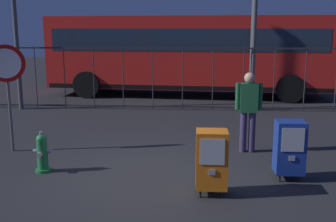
% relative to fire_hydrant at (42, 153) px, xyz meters
% --- Properties ---
extents(ground_plane, '(60.00, 60.00, 0.00)m').
position_rel_fire_hydrant_xyz_m(ground_plane, '(1.89, 0.01, -0.35)').
color(ground_plane, '#262628').
extents(fire_hydrant, '(0.33, 0.32, 0.75)m').
position_rel_fire_hydrant_xyz_m(fire_hydrant, '(0.00, 0.00, 0.00)').
color(fire_hydrant, '#1E7238').
rests_on(fire_hydrant, ground_plane).
extents(newspaper_box_primary, '(0.48, 0.42, 1.02)m').
position_rel_fire_hydrant_xyz_m(newspaper_box_primary, '(2.99, -0.85, 0.22)').
color(newspaper_box_primary, black).
rests_on(newspaper_box_primary, ground_plane).
extents(newspaper_box_secondary, '(0.48, 0.42, 1.02)m').
position_rel_fire_hydrant_xyz_m(newspaper_box_secondary, '(4.34, -0.11, 0.22)').
color(newspaper_box_secondary, black).
rests_on(newspaper_box_secondary, ground_plane).
extents(stop_sign, '(0.71, 0.31, 2.23)m').
position_rel_fire_hydrant_xyz_m(stop_sign, '(-1.10, 1.17, 1.25)').
color(stop_sign, '#4C4F54').
rests_on(stop_sign, ground_plane).
extents(pedestrian, '(0.55, 0.22, 1.67)m').
position_rel_fire_hydrant_xyz_m(pedestrian, '(3.84, 1.44, 0.60)').
color(pedestrian, '#382D51').
rests_on(pedestrian, ground_plane).
extents(fence_barrier, '(18.03, 0.04, 2.00)m').
position_rel_fire_hydrant_xyz_m(fence_barrier, '(1.89, 5.86, 0.67)').
color(fence_barrier, '#2D2D33').
rests_on(fence_barrier, ground_plane).
extents(bus_near, '(10.66, 3.42, 3.00)m').
position_rel_fire_hydrant_xyz_m(bus_near, '(2.50, 8.86, 1.36)').
color(bus_near, red).
rests_on(bus_near, ground_plane).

